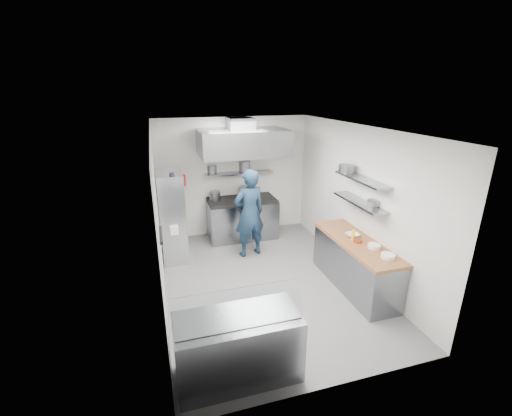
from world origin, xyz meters
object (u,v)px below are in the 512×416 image
object	(u,v)px
chef	(249,213)
wire_rack	(172,216)
display_case	(238,347)
gas_range	(242,219)

from	to	relation	value
chef	wire_rack	bearing A→B (deg)	-24.58
chef	display_case	bearing A→B (deg)	60.06
display_case	gas_range	bearing A→B (deg)	74.98
gas_range	display_case	size ratio (longest dim) A/B	1.07
gas_range	wire_rack	world-z (taller)	wire_rack
gas_range	chef	bearing A→B (deg)	-94.93
gas_range	display_case	world-z (taller)	gas_range
gas_range	display_case	xyz separation A→B (m)	(-1.10, -4.10, -0.03)
wire_rack	display_case	bearing A→B (deg)	-81.38
chef	wire_rack	xyz separation A→B (m)	(-1.55, 0.34, -0.02)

